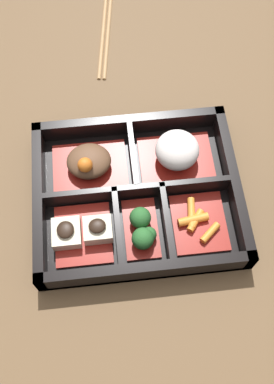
% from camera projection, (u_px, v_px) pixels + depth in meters
% --- Properties ---
extents(ground_plane, '(3.00, 3.00, 0.00)m').
position_uv_depth(ground_plane, '(137.00, 199.00, 0.67)').
color(ground_plane, brown).
extents(bento_base, '(0.30, 0.25, 0.01)m').
position_uv_depth(bento_base, '(137.00, 198.00, 0.67)').
color(bento_base, black).
rests_on(bento_base, ground_plane).
extents(bento_rim, '(0.30, 0.25, 0.04)m').
position_uv_depth(bento_rim, '(137.00, 194.00, 0.65)').
color(bento_rim, black).
rests_on(bento_rim, ground_plane).
extents(bowl_stew, '(0.11, 0.09, 0.05)m').
position_uv_depth(bowl_stew, '(89.00, 163.00, 0.67)').
color(bowl_stew, maroon).
rests_on(bowl_stew, bento_base).
extents(bowl_rice, '(0.11, 0.09, 0.05)m').
position_uv_depth(bowl_rice, '(177.00, 152.00, 0.67)').
color(bowl_rice, maroon).
rests_on(bowl_rice, bento_base).
extents(bowl_tofu, '(0.08, 0.09, 0.03)m').
position_uv_depth(bowl_tofu, '(82.00, 232.00, 0.63)').
color(bowl_tofu, maroon).
rests_on(bowl_tofu, bento_base).
extents(bowl_greens, '(0.05, 0.09, 0.04)m').
position_uv_depth(bowl_greens, '(142.00, 229.00, 0.63)').
color(bowl_greens, maroon).
rests_on(bowl_greens, bento_base).
extents(bowl_carrots, '(0.08, 0.09, 0.02)m').
position_uv_depth(bowl_carrots, '(198.00, 222.00, 0.64)').
color(bowl_carrots, maroon).
rests_on(bowl_carrots, bento_base).
extents(chopsticks, '(0.05, 0.23, 0.01)m').
position_uv_depth(chopsticks, '(106.00, 28.00, 0.82)').
color(chopsticks, '#A87F51').
rests_on(chopsticks, ground_plane).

